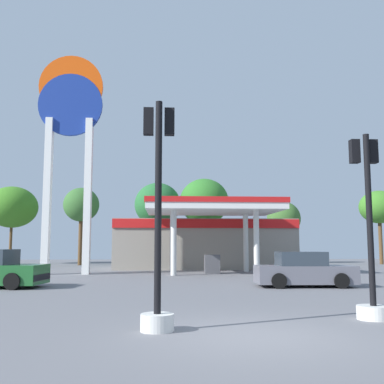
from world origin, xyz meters
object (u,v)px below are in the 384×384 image
at_px(traffic_signal_1, 158,242).
at_px(tree_0, 12,207).
at_px(tree_1, 81,205).
at_px(tree_5, 379,207).
at_px(station_pole_sign, 70,133).
at_px(traffic_signal_0, 370,254).
at_px(car_1, 304,271).
at_px(tree_3, 204,202).
at_px(tree_2, 158,205).
at_px(tree_4, 284,219).

distance_m(traffic_signal_1, tree_0, 34.57).
height_order(tree_1, tree_5, tree_1).
bearing_deg(station_pole_sign, traffic_signal_0, -57.63).
height_order(station_pole_sign, traffic_signal_0, station_pole_sign).
bearing_deg(car_1, tree_3, 95.57).
distance_m(car_1, tree_3, 22.35).
distance_m(tree_2, tree_5, 19.60).
bearing_deg(traffic_signal_0, car_1, 83.56).
height_order(tree_0, tree_2, tree_2).
height_order(station_pole_sign, tree_1, station_pole_sign).
xyz_separation_m(tree_0, tree_5, (32.37, -2.10, -0.02)).
height_order(station_pole_sign, tree_4, station_pole_sign).
relative_size(traffic_signal_1, tree_3, 0.62).
relative_size(traffic_signal_1, tree_4, 0.83).
xyz_separation_m(station_pole_sign, tree_2, (5.06, 13.78, -3.00)).
relative_size(tree_0, tree_1, 1.05).
bearing_deg(traffic_signal_0, tree_0, 120.68).
relative_size(tree_4, tree_5, 0.87).
height_order(tree_2, tree_4, tree_2).
relative_size(tree_1, tree_5, 1.00).
relative_size(car_1, tree_5, 0.62).
height_order(traffic_signal_1, tree_1, tree_1).
distance_m(station_pole_sign, tree_0, 16.54).
bearing_deg(traffic_signal_1, tree_5, 57.23).
bearing_deg(tree_4, tree_2, -177.12).
bearing_deg(tree_4, tree_5, -15.61).
bearing_deg(station_pole_sign, tree_1, 96.38).
bearing_deg(traffic_signal_0, tree_5, 63.59).
height_order(station_pole_sign, tree_5, station_pole_sign).
distance_m(station_pole_sign, traffic_signal_1, 19.48).
distance_m(tree_1, tree_4, 18.14).
bearing_deg(tree_2, tree_1, -163.32).
distance_m(car_1, tree_5, 24.82).
bearing_deg(tree_5, tree_0, 176.29).
height_order(traffic_signal_1, tree_3, tree_3).
distance_m(traffic_signal_1, tree_3, 31.30).
xyz_separation_m(traffic_signal_0, tree_1, (-11.73, 28.28, 3.51)).
distance_m(tree_0, tree_2, 12.85).
relative_size(traffic_signal_0, tree_2, 0.60).
distance_m(tree_0, tree_5, 32.43).
distance_m(car_1, tree_2, 23.49).
bearing_deg(tree_0, traffic_signal_0, -59.32).
bearing_deg(tree_3, station_pole_sign, -124.59).
relative_size(tree_1, tree_2, 0.90).
relative_size(station_pole_sign, tree_2, 1.81).
xyz_separation_m(traffic_signal_0, tree_3, (-1.21, 29.75, 4.00)).
distance_m(tree_1, tree_2, 6.67).
relative_size(traffic_signal_1, tree_2, 0.65).
xyz_separation_m(tree_0, tree_2, (12.84, -0.45, 0.26)).
xyz_separation_m(traffic_signal_1, tree_0, (-13.28, 31.75, 3.24)).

